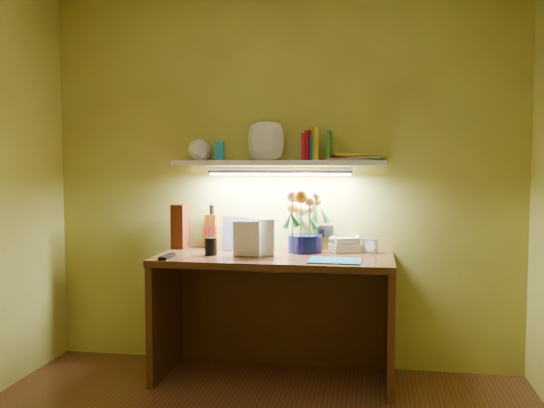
% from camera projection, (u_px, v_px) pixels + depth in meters
% --- Properties ---
extents(desk, '(1.40, 0.60, 0.75)m').
position_uv_depth(desk, '(274.00, 318.00, 3.61)').
color(desk, '#39220F').
rests_on(desk, ground).
extents(flower_bouquet, '(0.30, 0.30, 0.38)m').
position_uv_depth(flower_bouquet, '(305.00, 222.00, 3.72)').
color(flower_bouquet, '#0A0B38').
rests_on(flower_bouquet, desk).
extents(telephone, '(0.21, 0.19, 0.10)m').
position_uv_depth(telephone, '(345.00, 244.00, 3.72)').
color(telephone, beige).
rests_on(telephone, desk).
extents(desk_clock, '(0.10, 0.07, 0.09)m').
position_uv_depth(desk_clock, '(370.00, 246.00, 3.69)').
color(desk_clock, '#B8B8BD').
rests_on(desk_clock, desk).
extents(whisky_bottle, '(0.08, 0.08, 0.28)m').
position_uv_depth(whisky_bottle, '(212.00, 227.00, 3.90)').
color(whisky_bottle, '#B15D06').
rests_on(whisky_bottle, desk).
extents(whisky_box, '(0.11, 0.11, 0.28)m').
position_uv_depth(whisky_box, '(180.00, 227.00, 3.88)').
color(whisky_box, '#4F1C0C').
rests_on(whisky_box, desk).
extents(pen_cup, '(0.09, 0.09, 0.18)m').
position_uv_depth(pen_cup, '(211.00, 240.00, 3.61)').
color(pen_cup, black).
rests_on(pen_cup, desk).
extents(art_card, '(0.21, 0.06, 0.21)m').
position_uv_depth(art_card, '(239.00, 234.00, 3.80)').
color(art_card, white).
rests_on(art_card, desk).
extents(tv_remote, '(0.05, 0.17, 0.02)m').
position_uv_depth(tv_remote, '(167.00, 257.00, 3.49)').
color(tv_remote, black).
rests_on(tv_remote, desk).
extents(blue_folder, '(0.30, 0.22, 0.01)m').
position_uv_depth(blue_folder, '(335.00, 261.00, 3.38)').
color(blue_folder, '#258AC7').
rests_on(blue_folder, desk).
extents(desk_book_a, '(0.16, 0.02, 0.21)m').
position_uv_depth(desk_book_a, '(233.00, 239.00, 3.56)').
color(desk_book_a, silver).
rests_on(desk_book_a, desk).
extents(desk_book_b, '(0.16, 0.04, 0.22)m').
position_uv_depth(desk_book_b, '(249.00, 237.00, 3.60)').
color(desk_book_b, white).
rests_on(desk_book_b, desk).
extents(wall_shelf, '(1.31, 0.31, 0.23)m').
position_uv_depth(wall_shelf, '(277.00, 157.00, 3.73)').
color(wall_shelf, white).
rests_on(wall_shelf, ground).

